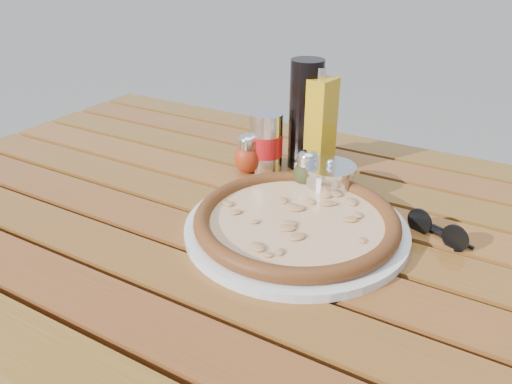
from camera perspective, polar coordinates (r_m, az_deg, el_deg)
The scene contains 10 objects.
table at distance 0.91m, azimuth -0.64°, elevation -6.45°, with size 1.40×0.90×0.75m.
plate at distance 0.81m, azimuth 4.59°, elevation -4.12°, with size 0.36×0.36×0.01m, color silver.
pizza at distance 0.80m, azimuth 4.63°, elevation -3.16°, with size 0.41×0.41×0.03m.
pepper_shaker at distance 1.00m, azimuth -0.94°, elevation 4.33°, with size 0.06×0.06×0.08m.
oregano_shaker at distance 0.93m, azimuth 5.89°, elevation 2.32°, with size 0.07×0.07×0.08m.
dark_bottle at distance 1.01m, azimuth 5.67°, elevation 8.76°, with size 0.07×0.07×0.22m, color black.
soda_can at distance 1.01m, azimuth 1.15°, elevation 5.66°, with size 0.09×0.09×0.12m.
olive_oil_cruet at distance 1.00m, azimuth 7.09°, elevation 7.63°, with size 0.06×0.06×0.21m.
parmesan_tin at distance 0.92m, azimuth 8.34°, elevation 1.39°, with size 0.11×0.11×0.07m.
sunglasses at distance 0.84m, azimuth 20.04°, elevation -4.14°, with size 0.11×0.06×0.04m.
Camera 1 is at (0.39, -0.65, 1.18)m, focal length 35.00 mm.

